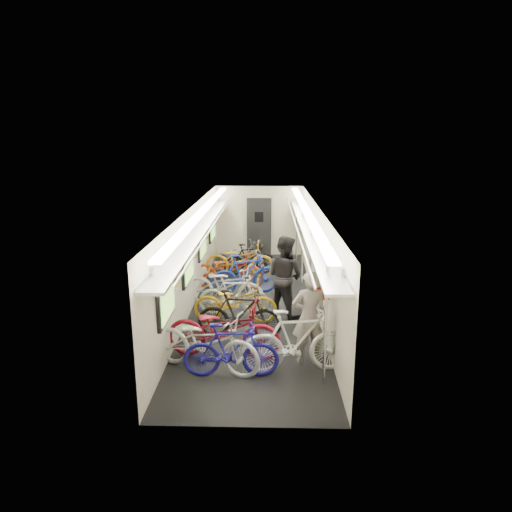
# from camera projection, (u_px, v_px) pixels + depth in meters

# --- Properties ---
(train_car_shell) EXTENTS (10.00, 10.00, 10.00)m
(train_car_shell) POSITION_uv_depth(u_px,v_px,m) (241.00, 232.00, 11.58)
(train_car_shell) COLOR black
(train_car_shell) RESTS_ON ground
(bicycle_0) EXTENTS (2.17, 1.39, 1.08)m
(bicycle_0) POSITION_uv_depth(u_px,v_px,m) (206.00, 342.00, 7.91)
(bicycle_0) COLOR #B9BABE
(bicycle_0) RESTS_ON ground
(bicycle_1) EXTENTS (1.65, 0.50, 0.98)m
(bicycle_1) POSITION_uv_depth(u_px,v_px,m) (231.00, 350.00, 7.70)
(bicycle_1) COLOR navy
(bicycle_1) RESTS_ON ground
(bicycle_2) EXTENTS (2.22, 1.01, 1.12)m
(bicycle_2) POSITION_uv_depth(u_px,v_px,m) (224.00, 330.00, 8.36)
(bicycle_2) COLOR maroon
(bicycle_2) RESTS_ON ground
(bicycle_3) EXTENTS (1.76, 0.64, 1.04)m
(bicycle_3) POSITION_uv_depth(u_px,v_px,m) (239.00, 314.00, 9.20)
(bicycle_3) COLOR black
(bicycle_3) RESTS_ON ground
(bicycle_4) EXTENTS (1.84, 0.67, 0.96)m
(bicycle_4) POSITION_uv_depth(u_px,v_px,m) (236.00, 302.00, 10.02)
(bicycle_4) COLOR #BA8211
(bicycle_4) RESTS_ON ground
(bicycle_5) EXTENTS (1.65, 0.57, 0.98)m
(bicycle_5) POSITION_uv_depth(u_px,v_px,m) (234.00, 296.00, 10.40)
(bicycle_5) COLOR silver
(bicycle_5) RESTS_ON ground
(bicycle_6) EXTENTS (2.14, 1.35, 1.06)m
(bicycle_6) POSITION_uv_depth(u_px,v_px,m) (225.00, 286.00, 10.98)
(bicycle_6) COLOR #ADADB2
(bicycle_6) RESTS_ON ground
(bicycle_7) EXTENTS (1.91, 1.06, 1.10)m
(bicycle_7) POSITION_uv_depth(u_px,v_px,m) (245.00, 274.00, 11.83)
(bicycle_7) COLOR navy
(bicycle_7) RESTS_ON ground
(bicycle_8) EXTENTS (2.00, 0.84, 1.02)m
(bicycle_8) POSITION_uv_depth(u_px,v_px,m) (228.00, 270.00, 12.35)
(bicycle_8) COLOR #982D10
(bicycle_8) RESTS_ON ground
(bicycle_9) EXTENTS (1.65, 0.86, 0.95)m
(bicycle_9) POSITION_uv_depth(u_px,v_px,m) (250.00, 259.00, 13.61)
(bicycle_9) COLOR black
(bicycle_9) RESTS_ON ground
(bicycle_10) EXTENTS (2.04, 0.76, 1.06)m
(bicycle_10) POSITION_uv_depth(u_px,v_px,m) (240.00, 260.00, 13.34)
(bicycle_10) COLOR #C58012
(bicycle_10) RESTS_ON ground
(bicycle_11) EXTENTS (1.99, 0.81, 1.16)m
(bicycle_11) POSITION_uv_depth(u_px,v_px,m) (297.00, 341.00, 7.84)
(bicycle_11) COLOR white
(bicycle_11) RESTS_ON ground
(bicycle_12) EXTENTS (1.77, 1.17, 0.88)m
(bicycle_12) POSITION_uv_depth(u_px,v_px,m) (239.00, 255.00, 14.22)
(bicycle_12) COLOR slate
(bicycle_12) RESTS_ON ground
(passenger_near) EXTENTS (0.68, 0.49, 1.73)m
(passenger_near) POSITION_uv_depth(u_px,v_px,m) (309.00, 317.00, 8.14)
(passenger_near) COLOR gray
(passenger_near) RESTS_ON ground
(passenger_mid) EXTENTS (1.16, 1.13, 1.88)m
(passenger_mid) POSITION_uv_depth(u_px,v_px,m) (284.00, 276.00, 10.34)
(passenger_mid) COLOR black
(passenger_mid) RESTS_ON ground
(backpack) EXTENTS (0.27, 0.15, 0.38)m
(backpack) POSITION_uv_depth(u_px,v_px,m) (323.00, 289.00, 8.37)
(backpack) COLOR red
(backpack) RESTS_ON passenger_near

